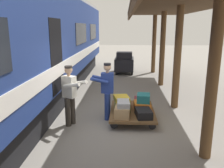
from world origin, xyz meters
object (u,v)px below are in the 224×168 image
at_px(suitcase_yellow_case, 122,99).
at_px(baggage_tug, 124,63).
at_px(train_car, 3,52).
at_px(suitcase_black_hardshell, 143,113).
at_px(luggage_cart, 132,111).
at_px(suitcase_cream_canvas, 123,102).
at_px(suitcase_burgundy_valise, 141,101).
at_px(suitcase_orange_carryall, 142,106).
at_px(suitcase_gray_aluminum, 123,104).
at_px(suitcase_teal_softside, 143,98).
at_px(porter_in_overalls, 107,89).
at_px(suitcase_olive_duffel, 123,106).
at_px(porter_by_door, 70,94).
at_px(suitcase_tan_vintage, 122,111).

bearing_deg(suitcase_yellow_case, baggage_tug, -90.55).
xyz_separation_m(train_car, suitcase_black_hardshell, (-3.88, 0.04, -1.68)).
height_order(luggage_cart, suitcase_cream_canvas, suitcase_cream_canvas).
height_order(luggage_cart, suitcase_burgundy_valise, suitcase_burgundy_valise).
relative_size(suitcase_black_hardshell, suitcase_orange_carryall, 1.20).
distance_m(suitcase_gray_aluminum, suitcase_teal_softside, 0.78).
bearing_deg(suitcase_burgundy_valise, suitcase_orange_carryall, 90.00).
xyz_separation_m(suitcase_burgundy_valise, suitcase_teal_softside, (-0.03, 0.51, 0.27)).
bearing_deg(suitcase_gray_aluminum, porter_in_overalls, -43.16).
height_order(train_car, suitcase_teal_softside, train_car).
bearing_deg(luggage_cart, suitcase_yellow_case, -5.92).
bearing_deg(suitcase_teal_softside, luggage_cart, 1.10).
height_order(luggage_cart, porter_in_overalls, porter_in_overalls).
height_order(suitcase_gray_aluminum, porter_in_overalls, porter_in_overalls).
distance_m(luggage_cart, suitcase_gray_aluminum, 0.70).
height_order(luggage_cart, suitcase_olive_duffel, suitcase_olive_duffel).
bearing_deg(porter_by_door, porter_in_overalls, -151.55).
bearing_deg(suitcase_yellow_case, suitcase_orange_carryall, 176.86).
bearing_deg(suitcase_black_hardshell, suitcase_tan_vintage, 0.00).
distance_m(suitcase_black_hardshell, suitcase_cream_canvas, 1.20).
relative_size(suitcase_yellow_case, baggage_tug, 0.31).
distance_m(luggage_cart, suitcase_olive_duffel, 0.34).
height_order(suitcase_orange_carryall, porter_by_door, porter_by_door).
distance_m(suitcase_black_hardshell, suitcase_orange_carryall, 0.52).
relative_size(luggage_cart, suitcase_gray_aluminum, 3.41).
relative_size(suitcase_teal_softside, porter_by_door, 0.27).
relative_size(suitcase_gray_aluminum, porter_by_door, 0.33).
bearing_deg(suitcase_tan_vintage, suitcase_orange_carryall, -138.56).
distance_m(luggage_cart, suitcase_burgundy_valise, 0.62).
relative_size(luggage_cart, suitcase_yellow_case, 3.57).
height_order(suitcase_olive_duffel, suitcase_cream_canvas, suitcase_olive_duffel).
relative_size(train_car, suitcase_gray_aluminum, 39.37).
xyz_separation_m(train_car, suitcase_cream_canvas, (-3.30, -1.00, -1.69)).
bearing_deg(baggage_tug, suitcase_burgundy_valise, 94.72).
bearing_deg(suitcase_cream_canvas, suitcase_burgundy_valise, 180.00).
distance_m(suitcase_olive_duffel, suitcase_gray_aluminum, 0.55).
bearing_deg(suitcase_cream_canvas, suitcase_yellow_case, 85.83).
bearing_deg(porter_in_overalls, suitcase_cream_canvas, -130.66).
relative_size(train_car, porter_in_overalls, 12.83).
relative_size(suitcase_cream_canvas, baggage_tug, 0.26).
relative_size(train_car, suitcase_black_hardshell, 34.42).
relative_size(suitcase_teal_softside, baggage_tug, 0.26).
height_order(luggage_cart, suitcase_yellow_case, suitcase_yellow_case).
bearing_deg(suitcase_tan_vintage, luggage_cart, -119.53).
xyz_separation_m(suitcase_olive_duffel, suitcase_yellow_case, (0.04, -0.03, 0.21)).
bearing_deg(suitcase_teal_softside, suitcase_black_hardshell, 86.50).
distance_m(train_car, luggage_cart, 4.06).
distance_m(suitcase_orange_carryall, porter_in_overalls, 1.19).
height_order(suitcase_burgundy_valise, porter_by_door, porter_by_door).
relative_size(train_car, suitcase_olive_duffel, 34.82).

